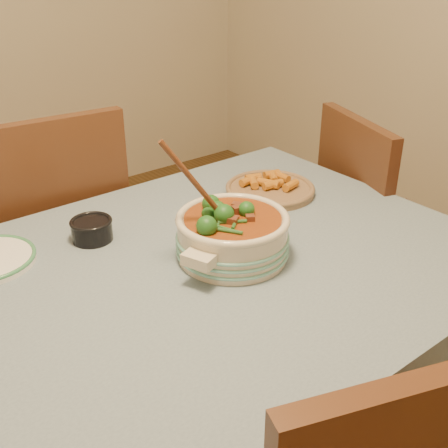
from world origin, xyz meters
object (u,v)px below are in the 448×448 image
object	(u,v)px
chair_far	(53,233)
condiment_bowl	(92,229)
fried_plate	(270,188)
dining_table	(167,311)
stew_casserole	(232,232)
chair_right	(374,223)

from	to	relation	value
chair_far	condiment_bowl	bearing A→B (deg)	89.24
condiment_bowl	fried_plate	size ratio (longest dim) A/B	0.33
dining_table	stew_casserole	distance (m)	0.25
stew_casserole	fried_plate	world-z (taller)	stew_casserole
fried_plate	chair_far	bearing A→B (deg)	135.86
condiment_bowl	chair_far	size ratio (longest dim) A/B	0.12
dining_table	stew_casserole	bearing A→B (deg)	-4.52
dining_table	fried_plate	distance (m)	0.59
dining_table	condiment_bowl	size ratio (longest dim) A/B	14.33
condiment_bowl	chair_right	bearing A→B (deg)	-8.35
condiment_bowl	chair_far	bearing A→B (deg)	83.51
stew_casserole	chair_right	distance (m)	0.87
stew_casserole	fried_plate	size ratio (longest dim) A/B	1.03
dining_table	condiment_bowl	distance (m)	0.32
chair_far	chair_right	world-z (taller)	chair_far
condiment_bowl	chair_right	size ratio (longest dim) A/B	0.12
dining_table	chair_right	xyz separation A→B (m)	(1.00, 0.14, -0.13)
chair_right	dining_table	bearing A→B (deg)	117.02
dining_table	condiment_bowl	world-z (taller)	condiment_bowl
dining_table	stew_casserole	world-z (taller)	stew_casserole
dining_table	condiment_bowl	bearing A→B (deg)	98.87
fried_plate	condiment_bowl	bearing A→B (deg)	172.78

